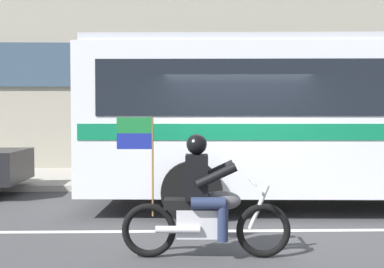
# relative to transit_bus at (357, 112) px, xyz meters

# --- Properties ---
(ground_plane) EXTENTS (60.00, 60.00, 0.00)m
(ground_plane) POSITION_rel_transit_bus_xyz_m (-2.48, -1.19, -1.88)
(ground_plane) COLOR #3D3D3F
(sidewalk_curb) EXTENTS (28.00, 3.80, 0.15)m
(sidewalk_curb) POSITION_rel_transit_bus_xyz_m (-2.48, 3.91, -1.81)
(sidewalk_curb) COLOR #A39E93
(sidewalk_curb) RESTS_ON ground_plane
(lane_center_stripe) EXTENTS (26.60, 0.14, 0.01)m
(lane_center_stripe) POSITION_rel_transit_bus_xyz_m (-2.48, -1.79, -1.88)
(lane_center_stripe) COLOR silver
(lane_center_stripe) RESTS_ON ground_plane
(office_building_facade) EXTENTS (28.00, 0.89, 9.89)m
(office_building_facade) POSITION_rel_transit_bus_xyz_m (-2.48, 6.19, 3.07)
(office_building_facade) COLOR gray
(office_building_facade) RESTS_ON ground_plane
(transit_bus) EXTENTS (10.62, 2.97, 3.22)m
(transit_bus) POSITION_rel_transit_bus_xyz_m (0.00, 0.00, 0.00)
(transit_bus) COLOR silver
(transit_bus) RESTS_ON ground_plane
(motorcycle_with_rider) EXTENTS (2.20, 0.64, 1.78)m
(motorcycle_with_rider) POSITION_rel_transit_bus_xyz_m (-3.15, -3.10, -1.22)
(motorcycle_with_rider) COLOR black
(motorcycle_with_rider) RESTS_ON ground_plane
(fire_hydrant) EXTENTS (0.22, 0.30, 0.75)m
(fire_hydrant) POSITION_rel_transit_bus_xyz_m (-4.87, 2.69, -1.36)
(fire_hydrant) COLOR red
(fire_hydrant) RESTS_ON sidewalk_curb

